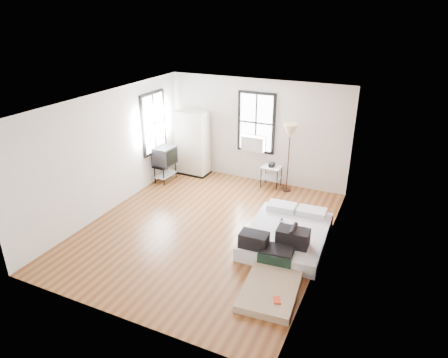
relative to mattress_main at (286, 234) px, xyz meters
The scene contains 8 objects.
ground 1.77m from the mattress_main, behind, with size 6.00×6.00×0.00m, color #5D3018.
room_shell 2.17m from the mattress_main, behind, with size 5.02×6.02×2.80m.
mattress_main is the anchor object (origin of this frame).
mattress_bare 1.34m from the mattress_main, 82.66° to the right, with size 1.05×1.78×0.37m.
wardrobe 4.36m from the mattress_main, 145.23° to the left, with size 0.94×0.56×1.84m.
side_table 2.80m from the mattress_main, 115.06° to the left, with size 0.52×0.42×0.68m.
floor_lamp 2.90m from the mattress_main, 106.41° to the left, with size 0.39×0.39×1.81m.
tv_stand 4.32m from the mattress_main, 157.38° to the left, with size 0.52×0.72×0.99m.
Camera 1 is at (3.54, -6.75, 4.52)m, focal length 32.00 mm.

